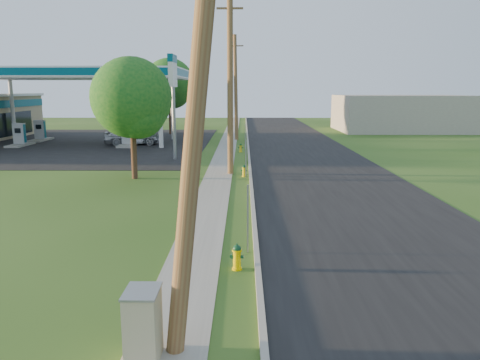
{
  "coord_description": "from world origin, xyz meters",
  "views": [
    {
      "loc": [
        0.13,
        -8.66,
        4.63
      ],
      "look_at": [
        0.0,
        8.0,
        1.4
      ],
      "focal_mm": 35.0,
      "sensor_mm": 36.0,
      "label": 1
    }
  ],
  "objects_px": {
    "utility_pole_far": "(236,88)",
    "price_pylon": "(173,77)",
    "fuel_pump_ne": "(128,137)",
    "fuel_pump_nw": "(20,137)",
    "utility_cabinet": "(143,326)",
    "tree_verge": "(133,101)",
    "utility_pole_near": "(198,78)",
    "car_silver": "(132,136)",
    "hydrant_far": "(241,148)",
    "utility_pole_mid": "(230,83)",
    "hydrant_mid": "(244,171)",
    "hydrant_near": "(237,257)",
    "fuel_pump_se": "(138,133)",
    "tree_lot": "(170,85)",
    "fuel_pump_sw": "(40,133)"
  },
  "relations": [
    {
      "from": "price_pylon",
      "to": "hydrant_mid",
      "type": "height_order",
      "value": "price_pylon"
    },
    {
      "from": "tree_verge",
      "to": "hydrant_far",
      "type": "xyz_separation_m",
      "value": [
        5.44,
        10.73,
        -3.73
      ]
    },
    {
      "from": "car_silver",
      "to": "utility_pole_far",
      "type": "bearing_deg",
      "value": -72.5
    },
    {
      "from": "utility_pole_near",
      "to": "tree_verge",
      "type": "xyz_separation_m",
      "value": [
        -4.93,
        16.54,
        -0.75
      ]
    },
    {
      "from": "fuel_pump_se",
      "to": "car_silver",
      "type": "bearing_deg",
      "value": -86.44
    },
    {
      "from": "fuel_pump_sw",
      "to": "hydrant_far",
      "type": "relative_size",
      "value": 4.83
    },
    {
      "from": "fuel_pump_ne",
      "to": "hydrant_mid",
      "type": "distance_m",
      "value": 16.87
    },
    {
      "from": "fuel_pump_ne",
      "to": "utility_cabinet",
      "type": "relative_size",
      "value": 2.45
    },
    {
      "from": "utility_pole_far",
      "to": "fuel_pump_nw",
      "type": "xyz_separation_m",
      "value": [
        -17.9,
        -5.0,
        -4.08
      ]
    },
    {
      "from": "fuel_pump_nw",
      "to": "tree_verge",
      "type": "relative_size",
      "value": 0.51
    },
    {
      "from": "utility_pole_mid",
      "to": "fuel_pump_nw",
      "type": "relative_size",
      "value": 3.06
    },
    {
      "from": "hydrant_far",
      "to": "utility_pole_mid",
      "type": "bearing_deg",
      "value": -93.14
    },
    {
      "from": "tree_lot",
      "to": "car_silver",
      "type": "relative_size",
      "value": 1.71
    },
    {
      "from": "hydrant_near",
      "to": "tree_verge",
      "type": "bearing_deg",
      "value": 113.47
    },
    {
      "from": "utility_pole_mid",
      "to": "utility_pole_far",
      "type": "height_order",
      "value": "utility_pole_mid"
    },
    {
      "from": "fuel_pump_ne",
      "to": "hydrant_far",
      "type": "distance_m",
      "value": 10.13
    },
    {
      "from": "fuel_pump_se",
      "to": "car_silver",
      "type": "relative_size",
      "value": 0.69
    },
    {
      "from": "utility_cabinet",
      "to": "fuel_pump_sw",
      "type": "bearing_deg",
      "value": 115.6
    },
    {
      "from": "utility_pole_near",
      "to": "hydrant_far",
      "type": "bearing_deg",
      "value": 88.93
    },
    {
      "from": "hydrant_mid",
      "to": "price_pylon",
      "type": "bearing_deg",
      "value": 126.37
    },
    {
      "from": "fuel_pump_nw",
      "to": "fuel_pump_se",
      "type": "bearing_deg",
      "value": 23.96
    },
    {
      "from": "fuel_pump_nw",
      "to": "price_pylon",
      "type": "distance_m",
      "value": 16.57
    },
    {
      "from": "hydrant_far",
      "to": "utility_cabinet",
      "type": "distance_m",
      "value": 27.61
    },
    {
      "from": "utility_pole_near",
      "to": "fuel_pump_nw",
      "type": "height_order",
      "value": "utility_pole_near"
    },
    {
      "from": "utility_pole_near",
      "to": "tree_lot",
      "type": "bearing_deg",
      "value": 99.4
    },
    {
      "from": "utility_pole_mid",
      "to": "price_pylon",
      "type": "height_order",
      "value": "utility_pole_mid"
    },
    {
      "from": "utility_pole_mid",
      "to": "fuel_pump_nw",
      "type": "distance_m",
      "value": 22.52
    },
    {
      "from": "utility_pole_mid",
      "to": "tree_verge",
      "type": "distance_m",
      "value": 5.22
    },
    {
      "from": "utility_pole_near",
      "to": "car_silver",
      "type": "height_order",
      "value": "utility_pole_near"
    },
    {
      "from": "fuel_pump_sw",
      "to": "hydrant_near",
      "type": "bearing_deg",
      "value": -59.31
    },
    {
      "from": "tree_verge",
      "to": "utility_cabinet",
      "type": "distance_m",
      "value": 17.63
    },
    {
      "from": "fuel_pump_ne",
      "to": "fuel_pump_nw",
      "type": "bearing_deg",
      "value": 180.0
    },
    {
      "from": "hydrant_mid",
      "to": "car_silver",
      "type": "bearing_deg",
      "value": 122.8
    },
    {
      "from": "utility_pole_mid",
      "to": "fuel_pump_ne",
      "type": "bearing_deg",
      "value": 124.4
    },
    {
      "from": "utility_pole_mid",
      "to": "utility_cabinet",
      "type": "xyz_separation_m",
      "value": [
        -0.99,
        -18.3,
        -4.3
      ]
    },
    {
      "from": "fuel_pump_nw",
      "to": "fuel_pump_ne",
      "type": "xyz_separation_m",
      "value": [
        9.0,
        0.0,
        0.0
      ]
    },
    {
      "from": "fuel_pump_ne",
      "to": "utility_cabinet",
      "type": "height_order",
      "value": "fuel_pump_ne"
    },
    {
      "from": "utility_pole_near",
      "to": "hydrant_far",
      "type": "relative_size",
      "value": 14.3
    },
    {
      "from": "price_pylon",
      "to": "hydrant_mid",
      "type": "bearing_deg",
      "value": -53.63
    },
    {
      "from": "utility_pole_mid",
      "to": "utility_pole_far",
      "type": "relative_size",
      "value": 1.03
    },
    {
      "from": "utility_pole_far",
      "to": "price_pylon",
      "type": "relative_size",
      "value": 1.39
    },
    {
      "from": "utility_pole_near",
      "to": "tree_lot",
      "type": "height_order",
      "value": "utility_pole_near"
    },
    {
      "from": "fuel_pump_nw",
      "to": "fuel_pump_se",
      "type": "relative_size",
      "value": 1.0
    },
    {
      "from": "price_pylon",
      "to": "fuel_pump_se",
      "type": "bearing_deg",
      "value": 113.5
    },
    {
      "from": "hydrant_mid",
      "to": "hydrant_near",
      "type": "bearing_deg",
      "value": -90.86
    },
    {
      "from": "fuel_pump_sw",
      "to": "hydrant_far",
      "type": "distance_m",
      "value": 19.97
    },
    {
      "from": "fuel_pump_ne",
      "to": "fuel_pump_se",
      "type": "height_order",
      "value": "same"
    },
    {
      "from": "tree_verge",
      "to": "hydrant_near",
      "type": "relative_size",
      "value": 8.89
    },
    {
      "from": "tree_verge",
      "to": "hydrant_mid",
      "type": "bearing_deg",
      "value": 6.36
    },
    {
      "from": "utility_pole_mid",
      "to": "fuel_pump_nw",
      "type": "bearing_deg",
      "value": 144.01
    }
  ]
}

